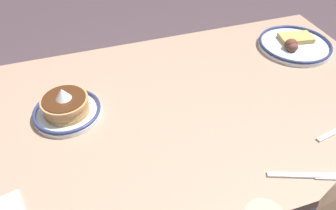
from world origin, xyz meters
TOP-DOWN VIEW (x-y plane):
  - dining_table at (0.00, 0.00)m, footprint 1.49×0.83m
  - plate_near_main at (0.31, -0.08)m, footprint 0.20×0.20m
  - plate_center_pancakes at (-0.56, -0.18)m, footprint 0.28×0.28m
  - butter_knife at (-0.24, 0.35)m, footprint 0.20×0.09m

SIDE VIEW (x-z plane):
  - dining_table at x=0.00m, z-range 0.27..1.03m
  - butter_knife at x=-0.24m, z-range 0.76..0.76m
  - plate_center_pancakes at x=-0.56m, z-range 0.74..0.80m
  - plate_near_main at x=0.31m, z-range 0.73..0.83m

